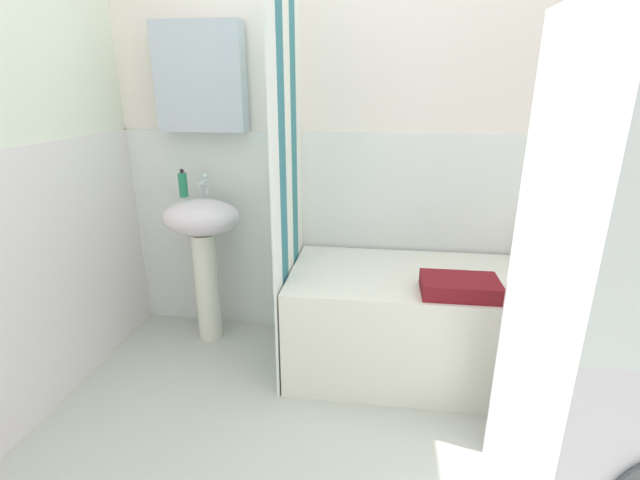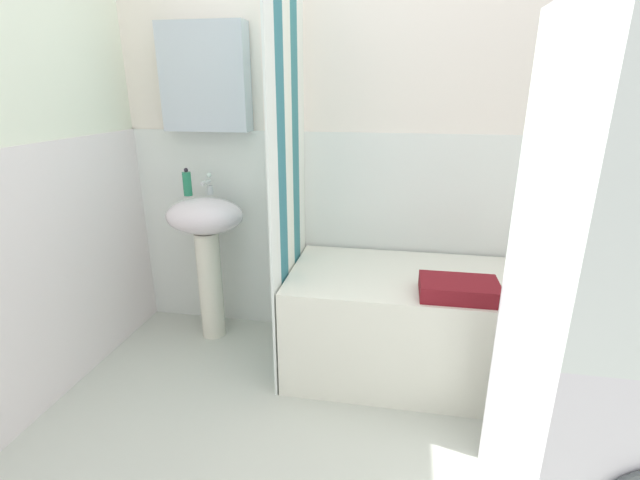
{
  "view_description": "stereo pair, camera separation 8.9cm",
  "coord_description": "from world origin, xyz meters",
  "px_view_note": "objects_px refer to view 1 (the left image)",
  "views": [
    {
      "loc": [
        -0.06,
        -1.26,
        1.42
      ],
      "look_at": [
        -0.35,
        0.85,
        0.71
      ],
      "focal_mm": 25.23,
      "sensor_mm": 36.0,
      "label": 1
    },
    {
      "loc": [
        0.03,
        -1.24,
        1.42
      ],
      "look_at": [
        -0.35,
        0.85,
        0.71
      ],
      "focal_mm": 25.23,
      "sensor_mm": 36.0,
      "label": 2
    }
  ],
  "objects_px": {
    "sink": "(203,239)",
    "body_wash_bottle": "(534,241)",
    "soap_dispenser": "(183,184)",
    "towel_folded": "(460,286)",
    "shampoo_bottle": "(558,243)",
    "bathtub": "(434,323)"
  },
  "relations": [
    {
      "from": "sink",
      "to": "bathtub",
      "type": "bearing_deg",
      "value": -6.83
    },
    {
      "from": "bathtub",
      "to": "body_wash_bottle",
      "type": "bearing_deg",
      "value": 29.15
    },
    {
      "from": "shampoo_bottle",
      "to": "towel_folded",
      "type": "bearing_deg",
      "value": -139.47
    },
    {
      "from": "sink",
      "to": "bathtub",
      "type": "xyz_separation_m",
      "value": [
        1.29,
        -0.15,
        -0.35
      ]
    },
    {
      "from": "soap_dispenser",
      "to": "shampoo_bottle",
      "type": "distance_m",
      "value": 2.06
    },
    {
      "from": "sink",
      "to": "body_wash_bottle",
      "type": "xyz_separation_m",
      "value": [
        1.81,
        0.14,
        0.02
      ]
    },
    {
      "from": "body_wash_bottle",
      "to": "soap_dispenser",
      "type": "bearing_deg",
      "value": -177.28
    },
    {
      "from": "soap_dispenser",
      "to": "shampoo_bottle",
      "type": "relative_size",
      "value": 0.71
    },
    {
      "from": "bathtub",
      "to": "shampoo_bottle",
      "type": "bearing_deg",
      "value": 23.59
    },
    {
      "from": "soap_dispenser",
      "to": "shampoo_bottle",
      "type": "height_order",
      "value": "soap_dispenser"
    },
    {
      "from": "sink",
      "to": "body_wash_bottle",
      "type": "bearing_deg",
      "value": 4.4
    },
    {
      "from": "soap_dispenser",
      "to": "towel_folded",
      "type": "distance_m",
      "value": 1.56
    },
    {
      "from": "sink",
      "to": "body_wash_bottle",
      "type": "distance_m",
      "value": 1.82
    },
    {
      "from": "towel_folded",
      "to": "soap_dispenser",
      "type": "bearing_deg",
      "value": 164.16
    },
    {
      "from": "sink",
      "to": "soap_dispenser",
      "type": "bearing_deg",
      "value": 156.44
    },
    {
      "from": "soap_dispenser",
      "to": "towel_folded",
      "type": "xyz_separation_m",
      "value": [
        1.46,
        -0.41,
        -0.34
      ]
    },
    {
      "from": "sink",
      "to": "towel_folded",
      "type": "bearing_deg",
      "value": -15.18
    },
    {
      "from": "soap_dispenser",
      "to": "shampoo_bottle",
      "type": "xyz_separation_m",
      "value": [
        2.04,
        0.08,
        -0.27
      ]
    },
    {
      "from": "sink",
      "to": "bathtub",
      "type": "height_order",
      "value": "sink"
    },
    {
      "from": "shampoo_bottle",
      "to": "body_wash_bottle",
      "type": "relative_size",
      "value": 1.0
    },
    {
      "from": "towel_folded",
      "to": "body_wash_bottle",
      "type": "bearing_deg",
      "value": 47.71
    },
    {
      "from": "sink",
      "to": "shampoo_bottle",
      "type": "distance_m",
      "value": 1.93
    }
  ]
}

